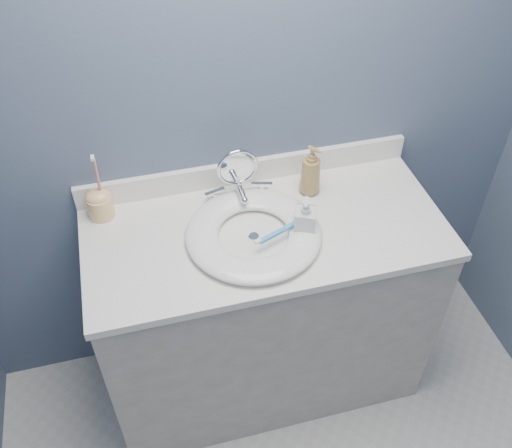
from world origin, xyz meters
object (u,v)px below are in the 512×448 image
object	(u,v)px
soap_bottle_amber	(311,170)
soap_bottle_clear	(305,217)
makeup_mirror	(238,173)
toothbrush_holder	(100,203)

from	to	relation	value
soap_bottle_amber	soap_bottle_clear	world-z (taller)	soap_bottle_amber
makeup_mirror	soap_bottle_amber	world-z (taller)	makeup_mirror
soap_bottle_amber	soap_bottle_clear	distance (m)	0.22
soap_bottle_amber	toothbrush_holder	distance (m)	0.73
makeup_mirror	soap_bottle_clear	size ratio (longest dim) A/B	1.42
makeup_mirror	toothbrush_holder	size ratio (longest dim) A/B	0.85
makeup_mirror	toothbrush_holder	bearing A→B (deg)	172.99
soap_bottle_amber	soap_bottle_clear	size ratio (longest dim) A/B	1.29
makeup_mirror	soap_bottle_amber	size ratio (longest dim) A/B	1.10
makeup_mirror	soap_bottle_clear	xyz separation A→B (m)	(0.17, -0.23, -0.04)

